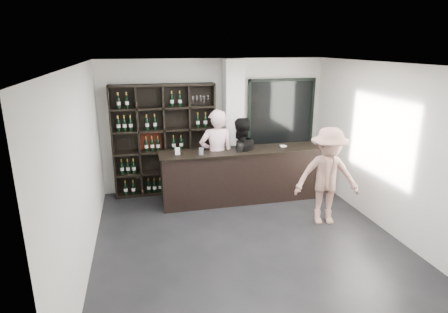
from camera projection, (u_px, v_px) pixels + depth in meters
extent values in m
cube|color=black|center=(249.00, 242.00, 6.27)|extent=(5.00, 5.50, 0.01)
cube|color=silver|center=(233.00, 127.00, 8.23)|extent=(0.40, 0.40, 2.90)
cube|color=black|center=(280.00, 124.00, 8.71)|extent=(1.60, 0.08, 2.10)
cube|color=black|center=(280.00, 124.00, 8.71)|extent=(1.48, 0.02, 1.98)
cube|color=black|center=(241.00, 176.00, 7.82)|extent=(3.29, 0.62, 1.08)
cube|color=black|center=(242.00, 151.00, 7.66)|extent=(3.37, 0.70, 0.03)
imported|color=beige|center=(217.00, 156.00, 7.68)|extent=(0.71, 0.47, 1.95)
imported|color=black|center=(240.00, 159.00, 7.82)|extent=(0.98, 0.84, 1.76)
imported|color=tan|center=(327.00, 177.00, 6.73)|extent=(1.28, 0.90, 1.80)
cylinder|color=#ABB9CC|center=(201.00, 151.00, 7.34)|extent=(0.11, 0.11, 0.13)
cube|color=white|center=(283.00, 146.00, 7.93)|extent=(0.12, 0.12, 0.02)
cube|color=white|center=(178.00, 151.00, 7.31)|extent=(0.10, 0.07, 0.14)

